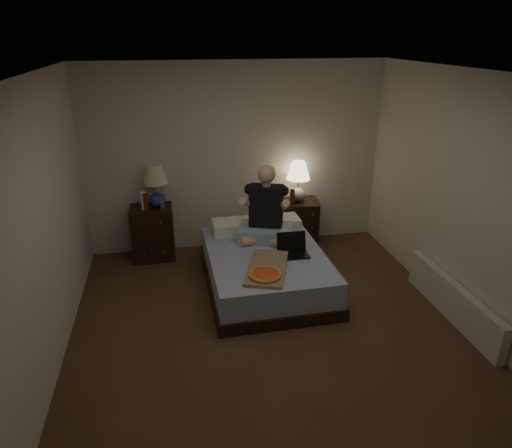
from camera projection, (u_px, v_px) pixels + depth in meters
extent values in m
cube|color=brown|center=(273.00, 336.00, 4.56)|extent=(4.00, 4.50, 0.00)
cube|color=white|center=(278.00, 75.00, 3.59)|extent=(4.00, 4.50, 0.00)
cube|color=silver|center=(237.00, 158.00, 6.11)|extent=(4.00, 0.00, 2.50)
cube|color=silver|center=(391.00, 410.00, 2.04)|extent=(4.00, 0.00, 2.50)
cube|color=silver|center=(37.00, 239.00, 3.72)|extent=(0.00, 4.50, 2.50)
cube|color=silver|center=(475.00, 206.00, 4.43)|extent=(0.00, 4.50, 2.50)
cube|color=#546AA9|center=(266.00, 269.00, 5.39)|extent=(1.34, 1.78, 0.44)
cube|color=black|center=(153.00, 232.00, 6.07)|extent=(0.55, 0.49, 0.71)
cube|color=black|center=(299.00, 223.00, 6.44)|extent=(0.56, 0.51, 0.65)
cylinder|color=white|center=(143.00, 200.00, 5.80)|extent=(0.07, 0.07, 0.25)
cylinder|color=#A4A5A0|center=(162.00, 205.00, 5.85)|extent=(0.07, 0.07, 0.10)
cylinder|color=#59250C|center=(146.00, 202.00, 5.78)|extent=(0.06, 0.06, 0.23)
cylinder|color=#5B220D|center=(292.00, 197.00, 6.13)|extent=(0.06, 0.06, 0.23)
cube|color=silver|center=(453.00, 301.00, 4.80)|extent=(0.10, 1.60, 0.40)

